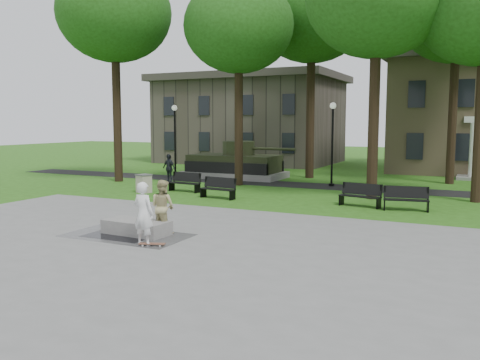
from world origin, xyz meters
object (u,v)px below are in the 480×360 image
Objects in this scene: concrete_block at (137,227)px; park_bench_0 at (185,182)px; friend_watching at (163,207)px; skateboarder at (144,213)px; trash_bin at (144,183)px.

concrete_block is 1.20× the size of park_bench_0.
park_bench_0 is (-4.74, 9.04, -0.38)m from friend_watching.
skateboarder reaches higher than concrete_block.
skateboarder is 11.78m from park_bench_0.
park_bench_0 is at bearing -52.40° from friend_watching.
friend_watching is at bearing 32.10° from concrete_block.
trash_bin reaches higher than concrete_block.
skateboarder is 11.50m from trash_bin.
friend_watching is 1.84× the size of trash_bin.
friend_watching is 10.03m from trash_bin.
trash_bin is (-5.69, 8.16, 0.24)m from concrete_block.
concrete_block is 10.31m from park_bench_0.
skateboarder reaches higher than friend_watching.
trash_bin is (-1.67, -1.33, -0.04)m from park_bench_0.
skateboarder is at bearing -58.15° from park_bench_0.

